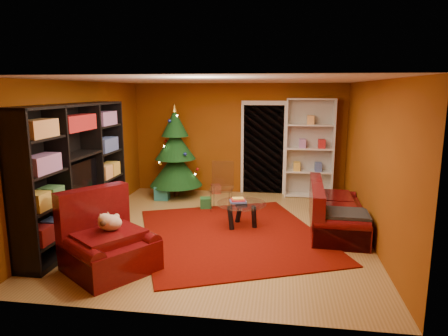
# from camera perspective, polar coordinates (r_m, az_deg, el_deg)

# --- Properties ---
(floor) EXTENTS (5.00, 5.50, 0.05)m
(floor) POSITION_cam_1_polar(r_m,az_deg,el_deg) (7.16, -0.47, -9.09)
(floor) COLOR olive
(floor) RESTS_ON ground
(ceiling) EXTENTS (5.00, 5.50, 0.05)m
(ceiling) POSITION_cam_1_polar(r_m,az_deg,el_deg) (6.72, -0.51, 12.62)
(ceiling) COLOR silver
(ceiling) RESTS_ON wall_back
(wall_back) EXTENTS (5.00, 0.05, 2.60)m
(wall_back) POSITION_cam_1_polar(r_m,az_deg,el_deg) (9.54, 2.07, 4.20)
(wall_back) COLOR #813E0C
(wall_back) RESTS_ON ground
(wall_left) EXTENTS (0.05, 5.50, 2.60)m
(wall_left) POSITION_cam_1_polar(r_m,az_deg,el_deg) (7.62, -19.61, 1.80)
(wall_left) COLOR #813E0C
(wall_left) RESTS_ON ground
(wall_right) EXTENTS (0.05, 5.50, 2.60)m
(wall_right) POSITION_cam_1_polar(r_m,az_deg,el_deg) (6.91, 20.70, 0.82)
(wall_right) COLOR #813E0C
(wall_right) RESTS_ON ground
(doorway) EXTENTS (1.06, 0.60, 2.16)m
(doorway) POSITION_cam_1_polar(r_m,az_deg,el_deg) (9.49, 5.64, 2.59)
(doorway) COLOR black
(doorway) RESTS_ON floor
(rug) EXTENTS (3.95, 4.22, 0.02)m
(rug) POSITION_cam_1_polar(r_m,az_deg,el_deg) (6.95, 1.19, -9.43)
(rug) COLOR #630C03
(rug) RESTS_ON floor
(media_unit) EXTENTS (0.47, 2.91, 2.23)m
(media_unit) POSITION_cam_1_polar(r_m,az_deg,el_deg) (6.93, -20.35, -0.68)
(media_unit) COLOR black
(media_unit) RESTS_ON floor
(christmas_tree) EXTENTS (1.47, 1.47, 2.17)m
(christmas_tree) POSITION_cam_1_polar(r_m,az_deg,el_deg) (9.22, -6.95, 2.31)
(christmas_tree) COLOR #0D3412
(christmas_tree) RESTS_ON floor
(gift_box_teal) EXTENTS (0.33, 0.33, 0.31)m
(gift_box_teal) POSITION_cam_1_polar(r_m,az_deg,el_deg) (9.17, -8.83, -3.51)
(gift_box_teal) COLOR teal
(gift_box_teal) RESTS_ON floor
(gift_box_green) EXTENTS (0.27, 0.27, 0.23)m
(gift_box_green) POSITION_cam_1_polar(r_m,az_deg,el_deg) (8.39, -2.63, -5.04)
(gift_box_green) COLOR #1B5B29
(gift_box_green) RESTS_ON floor
(gift_box_red) EXTENTS (0.27, 0.27, 0.21)m
(gift_box_red) POSITION_cam_1_polar(r_m,az_deg,el_deg) (9.60, -1.16, -3.00)
(gift_box_red) COLOR maroon
(gift_box_red) RESTS_ON floor
(white_bookshelf) EXTENTS (1.08, 0.39, 2.32)m
(white_bookshelf) POSITION_cam_1_polar(r_m,az_deg,el_deg) (9.33, 12.10, 2.74)
(white_bookshelf) COLOR white
(white_bookshelf) RESTS_ON floor
(armchair) EXTENTS (1.59, 1.59, 0.89)m
(armchair) POSITION_cam_1_polar(r_m,az_deg,el_deg) (5.73, -16.07, -9.80)
(armchair) COLOR #48080B
(armchair) RESTS_ON rug
(dog) EXTENTS (0.48, 0.50, 0.29)m
(dog) POSITION_cam_1_polar(r_m,az_deg,el_deg) (5.72, -15.99, -7.51)
(dog) COLOR beige
(dog) RESTS_ON armchair
(sofa) EXTENTS (0.97, 2.01, 0.85)m
(sofa) POSITION_cam_1_polar(r_m,az_deg,el_deg) (7.32, 15.83, -5.38)
(sofa) COLOR #48080B
(sofa) RESTS_ON rug
(coffee_table) EXTENTS (1.08, 1.08, 0.55)m
(coffee_table) POSITION_cam_1_polar(r_m,az_deg,el_deg) (7.25, 2.49, -6.70)
(coffee_table) COLOR gray
(coffee_table) RESTS_ON rug
(acrylic_chair) EXTENTS (0.46, 0.51, 0.90)m
(acrylic_chair) POSITION_cam_1_polar(r_m,az_deg,el_deg) (8.18, -0.37, -3.02)
(acrylic_chair) COLOR #66605B
(acrylic_chair) RESTS_ON rug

